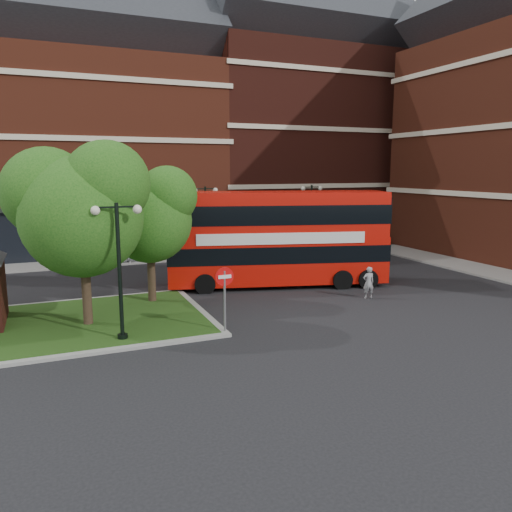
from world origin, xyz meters
name	(u,v)px	position (x,y,z in m)	size (l,w,h in m)	color
ground	(265,325)	(0.00, 0.00, 0.00)	(120.00, 120.00, 0.00)	black
pavement_far	(171,257)	(0.00, 16.50, 0.06)	(44.00, 3.00, 0.12)	slate
terrace_far_left	(40,157)	(-8.00, 24.00, 7.00)	(26.00, 12.00, 14.00)	maroon
terrace_far_right	(300,148)	(14.00, 24.00, 8.00)	(18.00, 12.00, 16.00)	#471911
traffic_island	(47,326)	(-8.00, 3.00, 0.07)	(12.60, 7.60, 0.15)	gray
tree_island_west	(79,205)	(-6.60, 2.58, 4.79)	(5.40, 4.71, 7.21)	#2D2116
tree_island_east	(147,212)	(-3.58, 5.06, 4.24)	(4.46, 3.90, 6.29)	#2D2116
lamp_island	(119,265)	(-5.50, 0.20, 2.83)	(1.72, 0.36, 5.00)	black
lamp_far_left	(206,219)	(2.00, 14.50, 2.83)	(1.72, 0.36, 5.00)	black
lamp_far_right	(311,215)	(10.00, 14.50, 2.83)	(1.72, 0.36, 5.00)	black
bus	(278,232)	(3.40, 6.15, 2.86)	(11.71, 5.46, 4.36)	#C01007
woman	(368,283)	(6.28, 2.00, 0.77)	(0.56, 0.37, 1.54)	gray
car_silver	(108,252)	(-4.24, 16.00, 0.76)	(1.79, 4.44, 1.51)	#ACB0B3
car_white	(302,245)	(9.25, 14.50, 0.69)	(1.45, 4.17, 1.37)	silver
no_entry_sign	(225,287)	(-1.80, -0.33, 1.82)	(0.71, 0.09, 2.56)	slate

